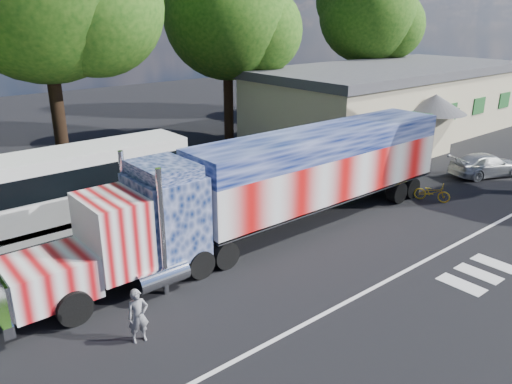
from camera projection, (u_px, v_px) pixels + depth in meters
ground at (306, 259)px, 19.10m from camera, size 100.00×100.00×0.00m
lane_markings at (417, 283)px, 17.39m from camera, size 30.00×2.67×0.01m
semi_truck at (281, 182)px, 20.76m from camera, size 20.62×3.26×4.40m
coach_bus at (61, 188)px, 21.60m from camera, size 11.46×2.67×3.33m
hall_building at (391, 100)px, 38.05m from camera, size 22.40×12.80×5.20m
parked_car at (487, 165)px, 28.69m from camera, size 4.83×3.30×1.30m
woman at (138, 316)px, 14.07m from camera, size 0.67×0.51×1.64m
bicycle at (432, 192)px, 24.87m from camera, size 1.27×1.84×0.92m
tree_ne_a at (229, 16)px, 34.54m from camera, size 9.24×8.80×13.14m
tree_far_ne at (369, 14)px, 43.62m from camera, size 8.91×8.49×13.11m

